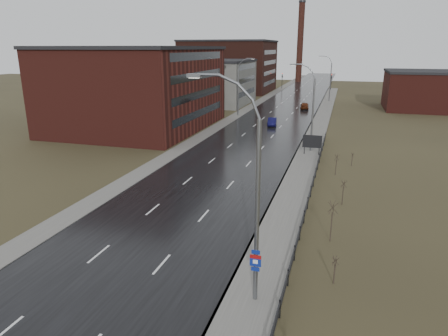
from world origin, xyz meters
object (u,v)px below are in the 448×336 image
Objects in this scene: streetlight_main at (251,197)px; car_far at (305,106)px; billboard at (312,142)px; car_near at (272,122)px.

streetlight_main reaches higher than car_far.
billboard is 20.50m from car_near.
streetlight_main is 2.68× the size of car_far.
billboard reaches higher than car_near.
car_near is 0.93× the size of car_far.
billboard is at bearing 88.88° from streetlight_main.
car_far is at bearing 73.77° from car_near.
car_near is 22.26m from car_far.
streetlight_main is 51.63m from car_near.
billboard is at bearing 91.24° from car_far.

